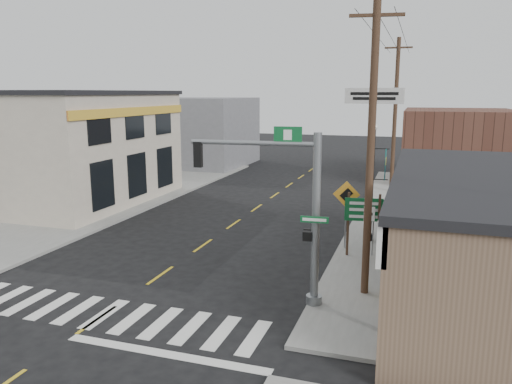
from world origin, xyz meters
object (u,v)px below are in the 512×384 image
(fire_hydrant, at_px, (389,287))
(bare_tree, at_px, (418,183))
(utility_pole_near, at_px, (371,148))
(utility_pole_far, at_px, (395,114))
(dance_center_sign, at_px, (373,115))
(guide_sign, at_px, (363,216))
(traffic_signal_pole, at_px, (295,200))
(lamp_post, at_px, (374,174))

(fire_hydrant, height_order, bare_tree, bare_tree)
(utility_pole_near, relative_size, utility_pole_far, 0.94)
(utility_pole_near, bearing_deg, dance_center_sign, 87.29)
(fire_hydrant, bearing_deg, utility_pole_far, 92.97)
(bare_tree, bearing_deg, dance_center_sign, 103.43)
(guide_sign, bearing_deg, traffic_signal_pole, -116.27)
(utility_pole_near, xyz_separation_m, utility_pole_far, (-0.17, 18.99, 0.31))
(bare_tree, bearing_deg, traffic_signal_pole, -133.25)
(traffic_signal_pole, xyz_separation_m, utility_pole_far, (1.98, 20.46, 1.89))
(lamp_post, relative_size, bare_tree, 1.21)
(lamp_post, relative_size, dance_center_sign, 0.73)
(bare_tree, bearing_deg, utility_pole_far, 95.92)
(fire_hydrant, bearing_deg, utility_pole_near, 160.78)
(dance_center_sign, bearing_deg, utility_pole_near, -77.93)
(utility_pole_far, bearing_deg, guide_sign, -91.11)
(fire_hydrant, distance_m, lamp_post, 7.27)
(guide_sign, height_order, dance_center_sign, dance_center_sign)
(guide_sign, height_order, fire_hydrant, guide_sign)
(guide_sign, distance_m, utility_pole_far, 15.56)
(bare_tree, height_order, utility_pole_far, utility_pole_far)
(traffic_signal_pole, bearing_deg, utility_pole_far, 79.84)
(bare_tree, relative_size, utility_pole_near, 0.45)
(dance_center_sign, xyz_separation_m, bare_tree, (2.72, -11.37, -2.00))
(dance_center_sign, bearing_deg, traffic_signal_pole, -86.45)
(lamp_post, xyz_separation_m, utility_pole_far, (0.20, 12.64, 2.19))
(dance_center_sign, xyz_separation_m, utility_pole_far, (1.00, 5.16, -0.17))
(fire_hydrant, bearing_deg, bare_tree, 75.43)
(bare_tree, relative_size, utility_pole_far, 0.43)
(dance_center_sign, height_order, bare_tree, dance_center_sign)
(traffic_signal_pole, distance_m, fire_hydrant, 4.40)
(fire_hydrant, xyz_separation_m, bare_tree, (0.72, 2.75, 3.08))
(bare_tree, bearing_deg, fire_hydrant, -104.57)
(traffic_signal_pole, relative_size, utility_pole_near, 0.59)
(guide_sign, bearing_deg, utility_pole_far, 79.58)
(traffic_signal_pole, xyz_separation_m, utility_pole_near, (2.15, 1.47, 1.58))
(guide_sign, bearing_deg, utility_pole_near, -91.52)
(lamp_post, height_order, bare_tree, lamp_post)
(traffic_signal_pole, height_order, lamp_post, traffic_signal_pole)
(dance_center_sign, relative_size, bare_tree, 1.66)
(traffic_signal_pole, height_order, fire_hydrant, traffic_signal_pole)
(guide_sign, height_order, lamp_post, lamp_post)
(traffic_signal_pole, distance_m, utility_pole_far, 20.64)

